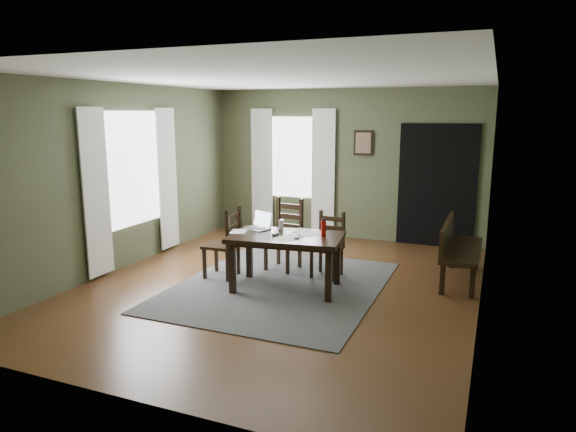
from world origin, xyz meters
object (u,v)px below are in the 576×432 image
at_px(dining_table, 286,242).
at_px(chair_back_right, 328,246).
at_px(chair_back_left, 285,235).
at_px(laptop, 259,224).
at_px(chair_end, 225,244).
at_px(bench, 457,246).
at_px(water_bottle, 324,228).

height_order(dining_table, chair_back_right, chair_back_right).
bearing_deg(chair_back_right, dining_table, -110.63).
distance_m(chair_back_left, chair_back_right, 0.72).
bearing_deg(chair_back_right, laptop, -143.58).
relative_size(dining_table, chair_back_right, 1.69).
xyz_separation_m(chair_end, bench, (3.00, 1.06, 0.01)).
bearing_deg(bench, dining_table, 120.48).
bearing_deg(dining_table, chair_end, 164.96).
xyz_separation_m(dining_table, chair_back_right, (0.34, 0.72, -0.19)).
bearing_deg(dining_table, chair_back_right, 57.32).
height_order(chair_back_right, bench, chair_back_right).
bearing_deg(dining_table, laptop, 148.54).
bearing_deg(chair_back_right, chair_end, -151.18).
xyz_separation_m(dining_table, laptop, (-0.48, 0.21, 0.15)).
bearing_deg(bench, chair_end, 109.48).
distance_m(chair_back_right, bench, 1.74).
relative_size(chair_end, laptop, 2.48).
height_order(chair_back_right, laptop, laptop).
bearing_deg(chair_back_left, chair_end, -123.78).
height_order(chair_end, water_bottle, chair_end).
relative_size(dining_table, chair_end, 1.54).
bearing_deg(chair_back_right, chair_back_left, 175.72).
distance_m(chair_end, water_bottle, 1.48).
bearing_deg(laptop, water_bottle, 15.77).
bearing_deg(water_bottle, chair_back_right, 101.61).
height_order(bench, water_bottle, water_bottle).
xyz_separation_m(chair_back_right, bench, (1.68, 0.47, 0.05)).
relative_size(chair_back_left, laptop, 2.57).
height_order(chair_back_right, water_bottle, water_bottle).
relative_size(chair_end, chair_back_left, 0.96).
relative_size(chair_back_right, bench, 0.61).
relative_size(bench, laptop, 3.69).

